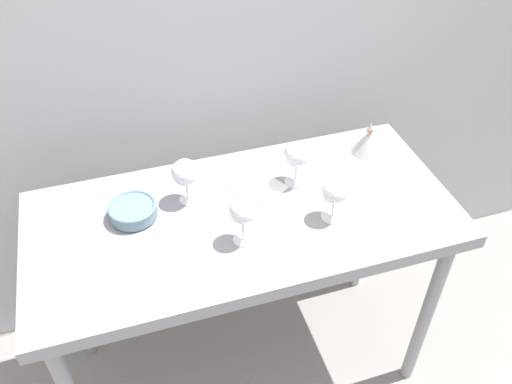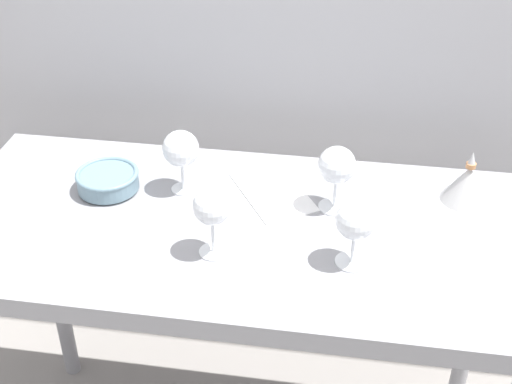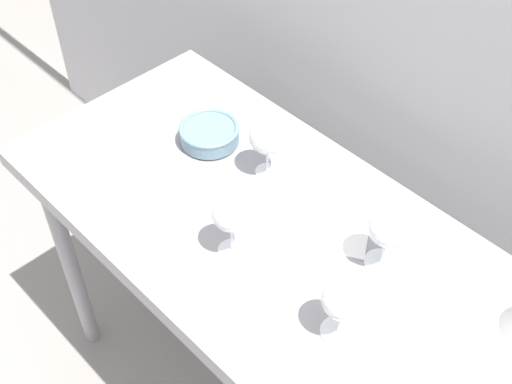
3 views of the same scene
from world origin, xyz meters
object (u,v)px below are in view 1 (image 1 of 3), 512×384
wine_glass_far_left (185,173)px  wine_glass_near_right (335,192)px  decanter_funnel (368,141)px  wine_glass_far_right (297,155)px  tasting_sheet_upper (250,183)px  wine_glass_near_center (243,212)px  tasting_bowl (133,210)px

wine_glass_far_left → wine_glass_near_right: bearing=-27.3°
wine_glass_near_right → decanter_funnel: size_ratio=1.15×
wine_glass_far_right → tasting_sheet_upper: bearing=165.0°
wine_glass_far_left → tasting_sheet_upper: 0.25m
tasting_sheet_upper → decanter_funnel: (0.47, 0.04, 0.05)m
wine_glass_far_left → wine_glass_near_center: wine_glass_near_center is taller
wine_glass_near_center → tasting_bowl: wine_glass_near_center is taller
wine_glass_far_left → tasting_bowl: size_ratio=1.05×
wine_glass_near_right → wine_glass_near_center: 0.30m
wine_glass_far_left → wine_glass_far_right: bearing=-3.0°
tasting_sheet_upper → tasting_bowl: 0.41m
tasting_sheet_upper → wine_glass_near_right: bearing=-81.9°
wine_glass_near_right → wine_glass_near_center: size_ratio=0.94×
wine_glass_far_right → wine_glass_near_right: (0.05, -0.20, -0.01)m
wine_glass_far_right → wine_glass_near_center: same height
wine_glass_far_left → decanter_funnel: bearing=5.2°
wine_glass_near_center → tasting_sheet_upper: 0.30m
wine_glass_far_right → decanter_funnel: (0.31, 0.08, -0.07)m
wine_glass_far_left → decanter_funnel: (0.69, 0.06, -0.07)m
wine_glass_near_right → tasting_bowl: wine_glass_near_right is taller
tasting_bowl → decanter_funnel: size_ratio=1.15×
wine_glass_near_right → wine_glass_near_center: (-0.30, -0.01, 0.01)m
wine_glass_far_right → wine_glass_near_center: (-0.25, -0.21, 0.00)m
wine_glass_near_center → decanter_funnel: bearing=27.6°
wine_glass_far_right → wine_glass_near_center: 0.33m
wine_glass_far_left → tasting_sheet_upper: (0.22, 0.02, -0.11)m
wine_glass_near_center → tasting_sheet_upper: (0.10, 0.25, -0.12)m
wine_glass_near_center → tasting_bowl: bearing=146.6°
wine_glass_near_right → tasting_sheet_upper: size_ratio=0.66×
tasting_sheet_upper → wine_glass_far_right: bearing=-46.9°
wine_glass_far_right → wine_glass_far_left: 0.38m
wine_glass_far_left → tasting_sheet_upper: bearing=5.4°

